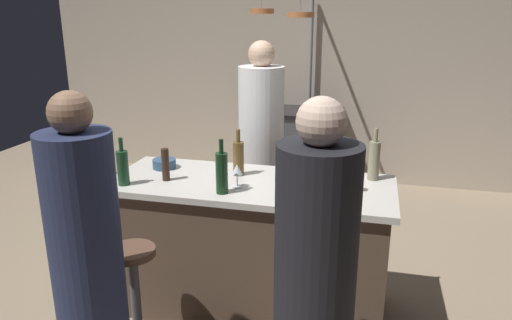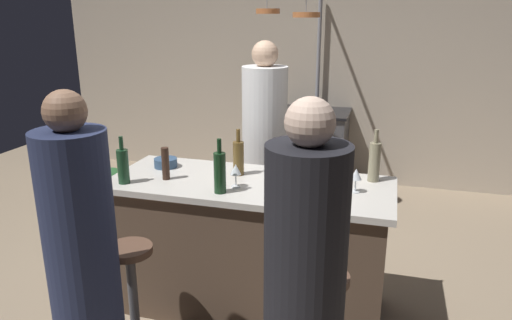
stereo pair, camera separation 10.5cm
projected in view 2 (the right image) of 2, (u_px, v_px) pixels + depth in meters
The scene contains 19 objects.
ground_plane at pixel (250, 305), 3.27m from camera, with size 9.00×9.00×0.00m, color gray.
back_wall at pixel (320, 70), 5.51m from camera, with size 6.40×0.16×2.60m, color #BCAD99.
kitchen_island at pixel (250, 246), 3.14m from camera, with size 1.80×0.72×0.90m.
stove_range at pixel (312, 149), 5.39m from camera, with size 0.80×0.64×0.89m.
chef at pixel (264, 156), 3.91m from camera, with size 0.36×0.36×1.72m.
guest_right at pixel (304, 301), 2.01m from camera, with size 0.34×0.34×1.62m.
bar_stool_left at pixel (133, 295), 2.73m from camera, with size 0.28×0.28×0.68m.
guest_left at pixel (83, 266), 2.31m from camera, with size 0.34×0.34×1.60m.
overhead_pot_rack at pixel (305, 45), 4.73m from camera, with size 0.58×1.32×2.17m.
potted_plant at pixel (113, 190), 4.56m from camera, with size 0.36×0.36×0.52m.
pepper_mill at pixel (165, 164), 3.03m from camera, with size 0.05×0.05×0.21m, color #382319.
wine_bottle_green at pixel (123, 165), 2.95m from camera, with size 0.07×0.07×0.30m.
wine_bottle_red at pixel (220, 172), 2.79m from camera, with size 0.07×0.07×0.33m.
wine_bottle_amber at pixel (238, 157), 3.11m from camera, with size 0.07×0.07×0.31m.
wine_bottle_white at pixel (374, 161), 2.99m from camera, with size 0.07×0.07×0.33m.
wine_glass_near_left_guest at pixel (236, 171), 2.89m from camera, with size 0.07×0.07×0.15m.
wine_glass_by_chef at pixel (356, 175), 2.80m from camera, with size 0.07×0.07×0.15m.
mixing_bowl_blue at pixel (166, 163), 3.29m from camera, with size 0.16×0.16×0.06m, color #334C6B.
mixing_bowl_wooden at pixel (328, 189), 2.79m from camera, with size 0.16×0.16×0.06m, color brown.
Camera 2 is at (0.82, -2.71, 1.91)m, focal length 33.40 mm.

